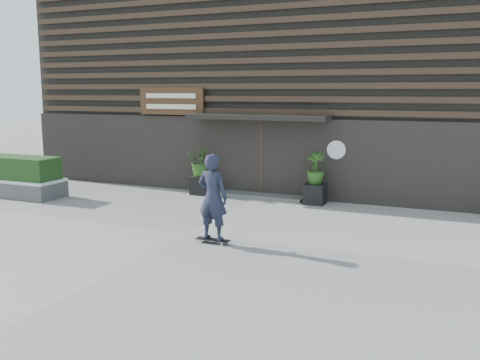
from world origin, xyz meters
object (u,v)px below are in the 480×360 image
at_px(planter_pot_left, 202,185).
at_px(skateboarder, 213,197).
at_px(raised_bed, 13,188).
at_px(planter_pot_right, 315,194).

height_order(planter_pot_left, skateboarder, skateboarder).
height_order(planter_pot_left, raised_bed, planter_pot_left).
xyz_separation_m(planter_pot_left, planter_pot_right, (3.80, 0.00, 0.00)).
bearing_deg(skateboarder, raised_bed, 164.40).
bearing_deg(raised_bed, planter_pot_right, 15.36).
relative_size(planter_pot_left, planter_pot_right, 1.00).
bearing_deg(planter_pot_right, planter_pot_left, 180.00).
bearing_deg(planter_pot_left, skateboarder, -60.22).
xyz_separation_m(raised_bed, skateboarder, (8.34, -2.33, 0.80)).
distance_m(planter_pot_right, raised_bed, 9.68).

